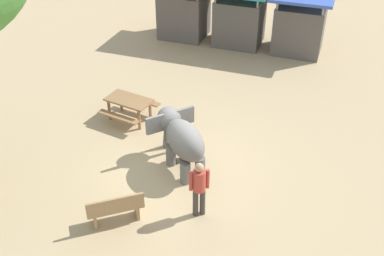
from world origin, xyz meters
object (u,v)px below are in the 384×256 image
(wooden_bench, at_px, (115,208))
(market_stall_blue, at_px, (299,26))
(picnic_table_near, at_px, (129,104))
(market_stall_teal, at_px, (240,19))
(person_handler, at_px, (199,186))
(elephant, at_px, (181,138))
(market_stall_red, at_px, (184,12))

(wooden_bench, relative_size, market_stall_blue, 0.54)
(picnic_table_near, bearing_deg, wooden_bench, 121.66)
(picnic_table_near, bearing_deg, market_stall_teal, -93.93)
(market_stall_teal, relative_size, market_stall_blue, 1.00)
(person_handler, relative_size, market_stall_blue, 0.64)
(person_handler, bearing_deg, market_stall_teal, -21.97)
(wooden_bench, distance_m, picnic_table_near, 4.73)
(wooden_bench, relative_size, picnic_table_near, 0.78)
(person_handler, bearing_deg, picnic_table_near, 14.92)
(elephant, bearing_deg, market_stall_teal, -43.07)
(wooden_bench, bearing_deg, market_stall_red, 65.09)
(market_stall_red, bearing_deg, market_stall_teal, 0.00)
(market_stall_red, bearing_deg, person_handler, -68.03)
(elephant, bearing_deg, person_handler, 165.82)
(person_handler, xyz_separation_m, picnic_table_near, (-3.58, 3.44, -0.36))
(elephant, distance_m, market_stall_red, 9.69)
(wooden_bench, height_order, market_stall_red, market_stall_red)
(market_stall_blue, bearing_deg, market_stall_red, 180.00)
(market_stall_blue, bearing_deg, picnic_table_near, -120.97)
(market_stall_red, xyz_separation_m, market_stall_blue, (5.20, 0.00, 0.00))
(picnic_table_near, height_order, market_stall_teal, market_stall_teal)
(person_handler, relative_size, wooden_bench, 1.19)
(person_handler, xyz_separation_m, wooden_bench, (-1.83, -0.95, -0.48))
(elephant, xyz_separation_m, picnic_table_near, (-2.49, 1.76, -0.41))
(wooden_bench, height_order, market_stall_blue, market_stall_blue)
(elephant, relative_size, person_handler, 1.30)
(person_handler, distance_m, picnic_table_near, 4.98)
(wooden_bench, height_order, market_stall_teal, market_stall_teal)
(wooden_bench, height_order, picnic_table_near, wooden_bench)
(wooden_bench, relative_size, market_stall_red, 0.54)
(market_stall_teal, height_order, market_stall_blue, same)
(elephant, bearing_deg, picnic_table_near, 7.47)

